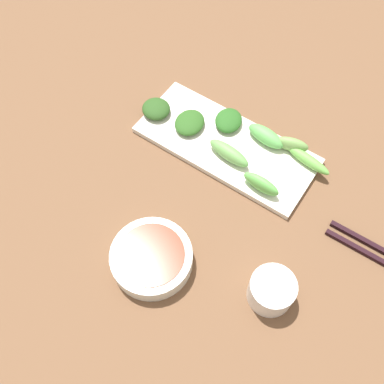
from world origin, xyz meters
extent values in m
cube|color=brown|center=(0.00, 0.00, 0.01)|extent=(2.10, 2.10, 0.02)
cylinder|color=silver|center=(-0.15, -0.02, 0.04)|extent=(0.13, 0.13, 0.03)
cylinder|color=maroon|center=(-0.15, -0.02, 0.04)|extent=(0.11, 0.11, 0.02)
cube|color=silver|center=(0.11, 0.00, 0.03)|extent=(0.14, 0.34, 0.01)
ellipsoid|color=#5FB555|center=(0.16, -0.06, 0.05)|extent=(0.04, 0.08, 0.03)
ellipsoid|color=#2B5A1F|center=(0.11, 0.08, 0.04)|extent=(0.07, 0.06, 0.02)
ellipsoid|color=#68B14A|center=(0.16, -0.15, 0.04)|extent=(0.03, 0.09, 0.02)
ellipsoid|color=#285D1F|center=(0.15, 0.02, 0.04)|extent=(0.07, 0.07, 0.02)
ellipsoid|color=#61BA4F|center=(0.06, -0.10, 0.05)|extent=(0.02, 0.07, 0.03)
ellipsoid|color=#72A151|center=(0.17, -0.10, 0.05)|extent=(0.04, 0.07, 0.03)
ellipsoid|color=#69A954|center=(0.09, -0.02, 0.05)|extent=(0.03, 0.09, 0.03)
ellipsoid|color=#29501D|center=(0.10, 0.15, 0.04)|extent=(0.07, 0.07, 0.02)
cylinder|color=silver|center=(-0.09, -0.21, 0.05)|extent=(0.07, 0.07, 0.05)
camera|label=1|loc=(-0.33, -0.22, 0.71)|focal=41.65mm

